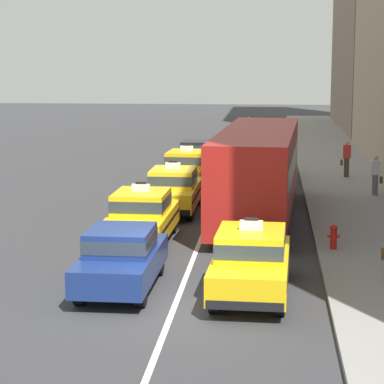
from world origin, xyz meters
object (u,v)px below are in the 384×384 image
object	(u,v)px
taxi_left_second	(142,216)
sedan_right_third	(261,162)
taxi_right_nearest	(251,261)
pedestrian_near_crosswalk	(376,175)
bus_right_second	(258,169)
sedan_left_nearest	(121,257)
sedan_left_fifth	(198,155)
taxi_left_third	(173,189)
fire_hydrant	(334,236)
taxi_left_fourth	(187,168)
pedestrian_by_storefront	(347,159)

from	to	relation	value
taxi_left_second	sedan_right_third	xyz separation A→B (m)	(3.53, 13.44, -0.03)
taxi_right_nearest	pedestrian_near_crosswalk	distance (m)	14.97
bus_right_second	taxi_left_second	bearing A→B (deg)	-129.48
taxi_right_nearest	bus_right_second	bearing A→B (deg)	90.11
sedan_left_nearest	bus_right_second	world-z (taller)	bus_right_second
sedan_left_fifth	pedestrian_near_crosswalk	size ratio (longest dim) A/B	2.68
taxi_right_nearest	taxi_left_second	bearing A→B (deg)	123.79
taxi_left_second	sedan_right_third	world-z (taller)	taxi_left_second
taxi_left_third	pedestrian_near_crosswalk	world-z (taller)	taxi_left_third
sedan_left_nearest	fire_hydrant	size ratio (longest dim) A/B	5.91
fire_hydrant	taxi_left_fourth	bearing A→B (deg)	115.60
pedestrian_near_crosswalk	pedestrian_by_storefront	bearing A→B (deg)	98.41
fire_hydrant	taxi_right_nearest	bearing A→B (deg)	-117.33
pedestrian_near_crosswalk	sedan_right_third	bearing A→B (deg)	136.25
sedan_left_nearest	taxi_left_second	distance (m)	5.08
bus_right_second	pedestrian_near_crosswalk	size ratio (longest dim) A/B	6.94
pedestrian_near_crosswalk	fire_hydrant	size ratio (longest dim) A/B	2.24
pedestrian_by_storefront	bus_right_second	bearing A→B (deg)	-112.58
sedan_left_fifth	pedestrian_near_crosswalk	world-z (taller)	pedestrian_near_crosswalk
sedan_left_nearest	pedestrian_by_storefront	xyz separation A→B (m)	(7.23, 18.97, 0.17)
taxi_left_second	taxi_left_fourth	size ratio (longest dim) A/B	0.98
sedan_right_third	bus_right_second	bearing A→B (deg)	-90.05
taxi_left_second	taxi_left_fourth	world-z (taller)	same
taxi_left_third	taxi_left_fourth	distance (m)	5.68
bus_right_second	pedestrian_near_crosswalk	world-z (taller)	bus_right_second
taxi_left_fourth	bus_right_second	size ratio (longest dim) A/B	0.41
taxi_left_second	pedestrian_by_storefront	distance (m)	15.80
sedan_left_fifth	sedan_left_nearest	bearing A→B (deg)	-90.11
taxi_left_fourth	sedan_left_fifth	bearing A→B (deg)	89.61
taxi_left_second	sedan_left_fifth	xyz separation A→B (m)	(0.33, 16.00, -0.03)
taxi_left_third	pedestrian_near_crosswalk	distance (m)	8.74
taxi_left_third	pedestrian_by_storefront	bearing A→B (deg)	50.74
taxi_left_third	bus_right_second	distance (m)	3.40
sedan_left_nearest	taxi_left_third	bearing A→B (deg)	89.55
sedan_left_nearest	sedan_right_third	world-z (taller)	same
taxi_right_nearest	taxi_left_fourth	bearing A→B (deg)	101.38
taxi_left_fourth	taxi_right_nearest	world-z (taller)	same
sedan_left_nearest	taxi_right_nearest	xyz separation A→B (m)	(3.25, -0.22, 0.03)
sedan_left_nearest	taxi_left_third	distance (m)	10.22
pedestrian_near_crosswalk	pedestrian_by_storefront	xyz separation A→B (m)	(-0.74, 4.98, 0.05)
sedan_left_nearest	pedestrian_by_storefront	size ratio (longest dim) A/B	2.50
pedestrian_by_storefront	sedan_left_nearest	bearing A→B (deg)	-110.87
sedan_left_fifth	taxi_left_second	bearing A→B (deg)	-91.19
fire_hydrant	bus_right_second	bearing A→B (deg)	114.77
taxi_left_second	pedestrian_near_crosswalk	xyz separation A→B (m)	(8.26, 8.91, 0.09)
sedan_right_third	pedestrian_by_storefront	distance (m)	4.02
bus_right_second	sedan_right_third	world-z (taller)	bus_right_second
bus_right_second	taxi_right_nearest	bearing A→B (deg)	-89.89
taxi_left_fourth	taxi_left_third	bearing A→B (deg)	-89.25
taxi_left_third	sedan_right_third	world-z (taller)	taxi_left_third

